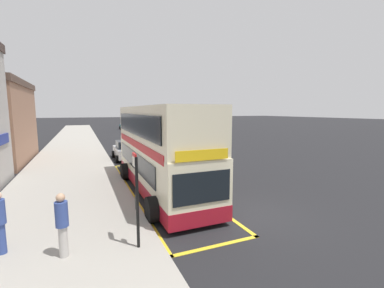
% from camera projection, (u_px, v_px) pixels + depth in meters
% --- Properties ---
extents(ground_plane, '(260.00, 260.00, 0.00)m').
position_uv_depth(ground_plane, '(125.00, 138.00, 39.49)').
color(ground_plane, black).
extents(pavement_near, '(6.00, 76.00, 0.14)m').
position_uv_depth(pavement_near, '(75.00, 140.00, 36.74)').
color(pavement_near, '#A39E93').
rests_on(pavement_near, ground).
extents(double_decker_bus, '(3.16, 10.50, 4.40)m').
position_uv_depth(double_decker_bus, '(159.00, 152.00, 13.42)').
color(double_decker_bus, beige).
rests_on(double_decker_bus, ground).
extents(bus_bay_markings, '(3.17, 13.38, 0.01)m').
position_uv_depth(bus_bay_markings, '(158.00, 188.00, 14.06)').
color(bus_bay_markings, yellow).
rests_on(bus_bay_markings, ground).
extents(bus_stop_sign, '(0.09, 0.51, 2.80)m').
position_uv_depth(bus_stop_sign, '(137.00, 193.00, 7.57)').
color(bus_stop_sign, black).
rests_on(bus_stop_sign, pavement_near).
extents(parked_car_teal_kerbside, '(2.09, 4.20, 1.62)m').
position_uv_depth(parked_car_teal_kerbside, '(125.00, 126.00, 58.06)').
color(parked_car_teal_kerbside, '#196066').
rests_on(parked_car_teal_kerbside, ground).
extents(parked_car_silver_far, '(2.09, 4.20, 1.62)m').
position_uv_depth(parked_car_silver_far, '(155.00, 136.00, 34.51)').
color(parked_car_silver_far, '#B2B5BA').
rests_on(parked_car_silver_far, ground).
extents(parked_car_silver_behind, '(2.09, 4.20, 1.62)m').
position_uv_depth(parked_car_silver_behind, '(126.00, 150.00, 22.24)').
color(parked_car_silver_behind, '#B2B5BA').
rests_on(parked_car_silver_behind, ground).
extents(pedestrian_waiting_near_sign, '(0.34, 0.34, 1.82)m').
position_uv_depth(pedestrian_waiting_near_sign, '(62.00, 222.00, 7.09)').
color(pedestrian_waiting_near_sign, '#B7B2AD').
rests_on(pedestrian_waiting_near_sign, pavement_near).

